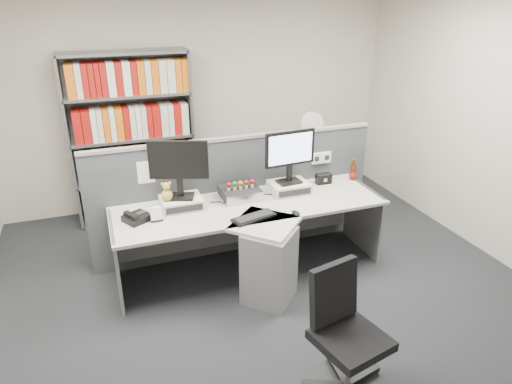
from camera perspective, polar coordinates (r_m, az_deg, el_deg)
name	(u,v)px	position (r m, az deg, el deg)	size (l,w,h in m)	color
ground	(281,318)	(4.12, 3.18, -15.31)	(5.50, 5.50, 0.00)	#26292D
room_shell	(287,114)	(3.31, 3.87, 9.65)	(5.04, 5.54, 2.72)	beige
partition	(237,194)	(4.79, -2.38, -0.28)	(3.00, 0.08, 1.27)	#404348
desk	(258,240)	(4.32, 0.25, -5.92)	(2.60, 1.20, 0.72)	#B0AFAA
monitor_riser_left	(181,203)	(4.36, -9.24, -1.31)	(0.38, 0.31, 0.10)	beige
monitor_riser_right	(289,187)	(4.66, 4.11, 0.61)	(0.38, 0.31, 0.10)	beige
monitor_left	(179,165)	(4.22, -9.57, 3.38)	(0.52, 0.24, 0.55)	black
monitor_right	(290,152)	(4.53, 4.23, 4.92)	(0.53, 0.19, 0.54)	black
desktop_pc	(240,193)	(4.52, -1.97, -0.09)	(0.37, 0.33, 0.10)	black
figurines	(241,184)	(4.47, -1.93, 1.01)	(0.29, 0.05, 0.09)	beige
keyboard	(254,217)	(4.11, -0.26, -3.16)	(0.43, 0.25, 0.03)	black
mouse	(296,213)	(4.19, 4.95, -2.63)	(0.07, 0.11, 0.04)	black
desk_phone	(137,218)	(4.20, -14.60, -3.08)	(0.28, 0.27, 0.09)	black
desk_calendar	(156,215)	(4.15, -12.31, -2.83)	(0.11, 0.08, 0.13)	black
plush_toy	(167,193)	(4.28, -11.01, -0.09)	(0.11, 0.11, 0.18)	gold
speaker	(323,179)	(4.91, 8.38, 1.65)	(0.16, 0.09, 0.11)	black
cola_bottle	(353,172)	(5.05, 11.96, 2.45)	(0.07, 0.07, 0.23)	#3F190A
shelving_unit	(133,141)	(5.63, -15.06, 6.16)	(1.41, 0.40, 2.00)	slate
filing_cabinet	(308,181)	(5.96, 6.49, 1.40)	(0.45, 0.61, 0.70)	slate
desk_fan	(311,128)	(5.73, 6.81, 7.86)	(0.33, 0.20, 0.55)	white
office_chair	(344,329)	(3.30, 10.86, -16.32)	(0.61, 0.59, 0.92)	silver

